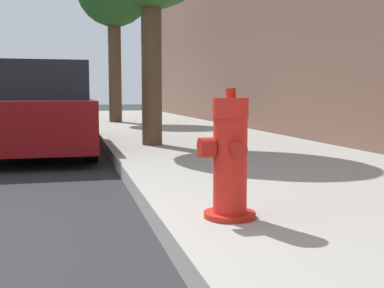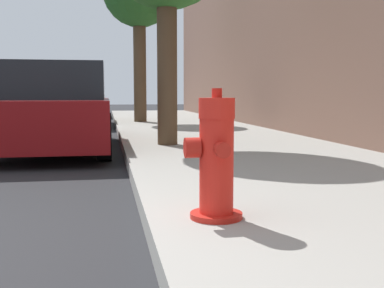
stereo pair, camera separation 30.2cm
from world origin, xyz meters
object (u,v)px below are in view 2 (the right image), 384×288
Objects in this scene: parked_car_near at (54,110)px; parked_car_mid at (76,103)px; parked_car_far at (81,101)px; fire_hydrant at (216,160)px.

parked_car_near reaches higher than parked_car_mid.
parked_car_far is (-0.16, 11.94, -0.03)m from parked_car_near.
parked_car_mid is (-1.53, 11.48, 0.14)m from fire_hydrant.
parked_car_far is at bearing 90.77° from parked_car_near.
fire_hydrant is 0.18× the size of parked_car_near.
parked_car_near is (-1.51, 5.23, 0.15)m from fire_hydrant.
parked_car_mid is 0.91× the size of parked_car_far.
fire_hydrant is at bearing -82.43° from parked_car_mid.
fire_hydrant is 11.58m from parked_car_mid.
parked_car_far is at bearing 95.56° from fire_hydrant.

